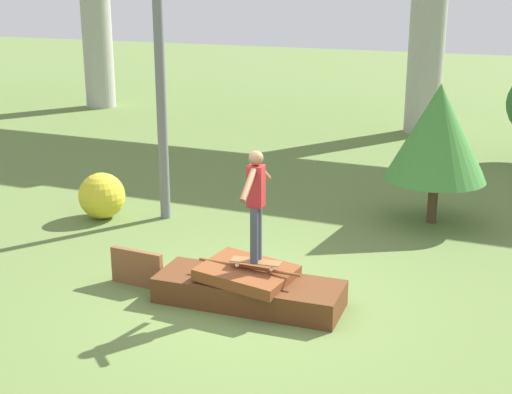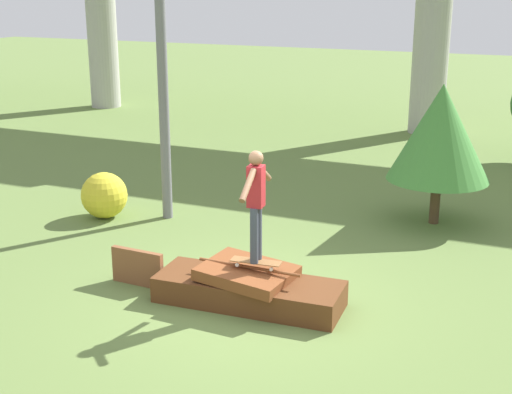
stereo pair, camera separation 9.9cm
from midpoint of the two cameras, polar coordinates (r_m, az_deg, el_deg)
name	(u,v)px [view 1 (the left image)]	position (r m, az deg, el deg)	size (l,w,h in m)	color
ground_plane	(249,304)	(10.73, -0.84, -8.52)	(80.00, 80.00, 0.00)	olive
scrap_pile	(249,288)	(10.63, -0.87, -7.30)	(2.83, 1.16, 0.61)	#5B3319
scrap_plank_loose	(137,268)	(11.39, -9.75, -5.61)	(0.92, 0.12, 0.58)	brown
skateboard	(256,262)	(10.42, -0.27, -5.20)	(0.76, 0.28, 0.09)	brown
skater	(256,198)	(10.10, -0.28, -0.08)	(0.24, 1.26, 1.65)	#383D4C
tree_behind_right	(438,132)	(14.13, 14.15, 5.04)	(1.98, 1.98, 2.76)	#4C3823
bush_yellow_flowering	(102,196)	(14.65, -12.42, 0.10)	(0.93, 0.93, 0.93)	gold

